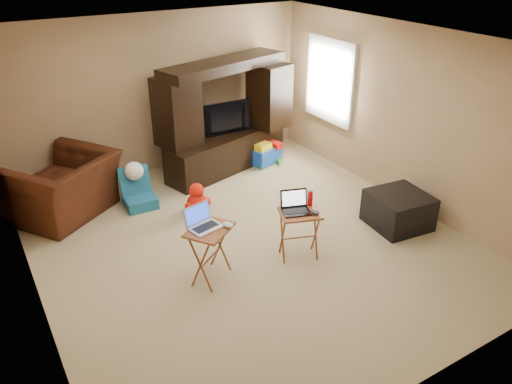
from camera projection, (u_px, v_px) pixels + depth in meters
floor at (248, 241)px, 6.41m from camera, size 5.50×5.50×0.00m
ceiling at (246, 42)px, 5.26m from camera, size 5.50×5.50×0.00m
wall_back at (160, 94)px, 7.92m from camera, size 5.00×0.00×5.00m
wall_front at (432, 272)px, 3.74m from camera, size 5.00×0.00×5.00m
wall_left at (18, 204)px, 4.68m from camera, size 0.00×5.50×5.50m
wall_right at (401, 116)px, 6.98m from camera, size 0.00×5.50×5.50m
window_pane at (331, 81)px, 8.08m from camera, size 0.00×1.20×1.20m
window_frame at (330, 81)px, 8.07m from camera, size 0.06×1.14×1.34m
entertainment_center at (226, 117)px, 7.99m from camera, size 2.28×1.12×1.81m
television at (227, 120)px, 7.97m from camera, size 0.92×0.14×0.53m
recliner at (63, 187)px, 6.83m from camera, size 1.73×1.69×0.85m
child_rocker at (139, 189)px, 7.09m from camera, size 0.46×0.52×0.58m
plush_toy at (197, 198)px, 6.99m from camera, size 0.40×0.33×0.45m
push_toy at (266, 152)px, 8.49m from camera, size 0.64×0.53×0.41m
ottoman at (398, 210)px, 6.66m from camera, size 0.79×0.79×0.46m
tray_table_left at (210, 254)px, 5.57m from camera, size 0.65×0.62×0.66m
tray_table_right at (299, 235)px, 5.97m from camera, size 0.57×0.52×0.61m
laptop_left at (205, 219)px, 5.38m from camera, size 0.40×0.35×0.24m
laptop_right at (297, 203)px, 5.77m from camera, size 0.39×0.36×0.24m
mouse_left at (228, 225)px, 5.45m from camera, size 0.13×0.16×0.05m
mouse_right at (315, 212)px, 5.79m from camera, size 0.09×0.13×0.05m
water_bottle at (310, 198)px, 5.94m from camera, size 0.06×0.06×0.19m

